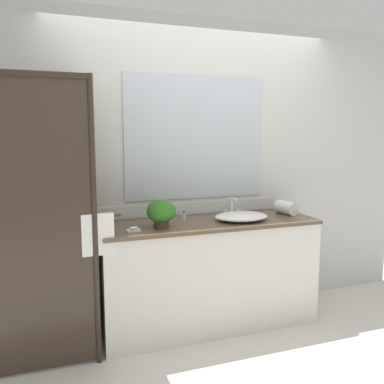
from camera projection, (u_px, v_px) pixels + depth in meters
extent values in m
plane|color=silver|center=(209.00, 325.00, 3.50)|extent=(8.00, 8.00, 0.00)
cube|color=silver|center=(195.00, 169.00, 3.64)|extent=(4.40, 0.05, 2.60)
cube|color=silver|center=(196.00, 208.00, 3.66)|extent=(1.80, 0.01, 0.11)
cube|color=silver|center=(196.00, 138.00, 3.57)|extent=(1.26, 0.01, 1.06)
cube|color=silver|center=(208.00, 275.00, 3.45)|extent=(1.80, 0.56, 0.87)
cube|color=brown|center=(209.00, 223.00, 3.38)|extent=(1.80, 0.58, 0.03)
cylinder|color=#2D2319|center=(95.00, 225.00, 2.79)|extent=(0.04, 0.04, 2.00)
cube|color=#2D2319|center=(5.00, 72.00, 2.48)|extent=(1.00, 0.04, 0.04)
cube|color=#382B21|center=(15.00, 231.00, 2.62)|extent=(0.96, 0.01, 1.96)
cube|color=#382B21|center=(90.00, 217.00, 3.06)|extent=(0.01, 0.57, 1.96)
cylinder|color=#2D2319|center=(97.00, 217.00, 2.80)|extent=(0.32, 0.02, 0.02)
cube|color=white|center=(98.00, 235.00, 2.82)|extent=(0.22, 0.04, 0.29)
ellipsoid|color=white|center=(241.00, 216.00, 3.41)|extent=(0.45, 0.35, 0.07)
cube|color=silver|center=(231.00, 215.00, 3.59)|extent=(0.17, 0.04, 0.02)
cylinder|color=silver|center=(232.00, 206.00, 3.58)|extent=(0.02, 0.02, 0.14)
cylinder|color=silver|center=(234.00, 199.00, 3.52)|extent=(0.02, 0.10, 0.02)
cylinder|color=silver|center=(225.00, 212.00, 3.57)|extent=(0.02, 0.02, 0.04)
cylinder|color=silver|center=(238.00, 211.00, 3.61)|extent=(0.02, 0.02, 0.04)
cylinder|color=#473828|center=(161.00, 224.00, 3.15)|extent=(0.12, 0.12, 0.05)
ellipsoid|color=#2D6D1F|center=(161.00, 211.00, 3.13)|extent=(0.23, 0.23, 0.17)
cube|color=silver|center=(134.00, 230.00, 3.03)|extent=(0.10, 0.07, 0.01)
ellipsoid|color=silver|center=(134.00, 228.00, 3.03)|extent=(0.07, 0.04, 0.02)
cylinder|color=#4C7056|center=(159.00, 216.00, 3.40)|extent=(0.03, 0.03, 0.07)
cylinder|color=black|center=(159.00, 211.00, 3.39)|extent=(0.02, 0.02, 0.01)
cylinder|color=silver|center=(184.00, 217.00, 3.37)|extent=(0.02, 0.02, 0.07)
cylinder|color=#2D6638|center=(184.00, 212.00, 3.37)|extent=(0.02, 0.02, 0.02)
cylinder|color=white|center=(286.00, 208.00, 3.66)|extent=(0.14, 0.22, 0.12)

